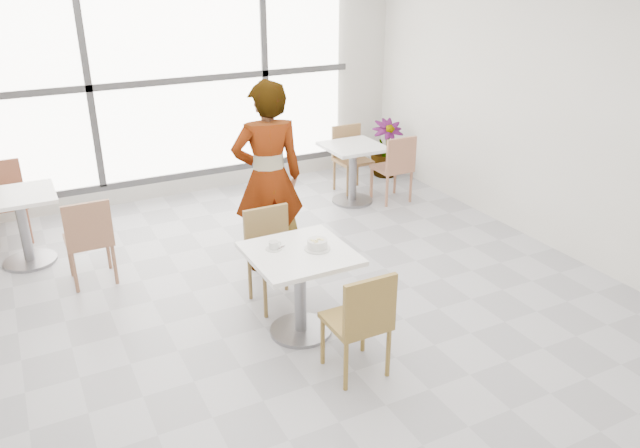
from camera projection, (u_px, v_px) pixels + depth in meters
name	position (u px, v px, depth m)	size (l,w,h in m)	color
floor	(304.00, 316.00, 5.40)	(7.00, 7.00, 0.00)	#9E9EA5
wall_back	(180.00, 79.00, 7.66)	(6.00, 6.00, 0.00)	silver
wall_right	(577.00, 111.00, 6.06)	(7.00, 7.00, 0.00)	silver
window	(182.00, 80.00, 7.60)	(4.60, 0.07, 2.52)	white
main_table	(300.00, 277.00, 4.97)	(0.80, 0.80, 0.75)	white
chair_near	(362.00, 318.00, 4.44)	(0.42, 0.42, 0.87)	olive
chair_far	(271.00, 250.00, 5.48)	(0.42, 0.42, 0.87)	olive
oatmeal_bowl	(317.00, 244.00, 4.90)	(0.21, 0.21, 0.10)	silver
coffee_cup	(274.00, 246.00, 4.91)	(0.16, 0.13, 0.07)	silver
person	(268.00, 178.00, 5.91)	(0.69, 0.45, 1.89)	black
bg_table_left	(22.00, 219.00, 6.17)	(0.70, 0.70, 0.75)	white
bg_table_right	(353.00, 165.00, 7.74)	(0.70, 0.70, 0.75)	silver
bg_chair_left_near	(89.00, 236.00, 5.75)	(0.42, 0.42, 0.87)	#926248
bg_chair_left_far	(4.00, 196.00, 6.72)	(0.42, 0.42, 0.87)	brown
bg_chair_right_near	(396.00, 165.00, 7.73)	(0.42, 0.42, 0.87)	#A36A50
bg_chair_right_far	(350.00, 154.00, 8.14)	(0.42, 0.42, 0.87)	olive
plant_right	(386.00, 148.00, 8.73)	(0.45, 0.45, 0.80)	#518739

